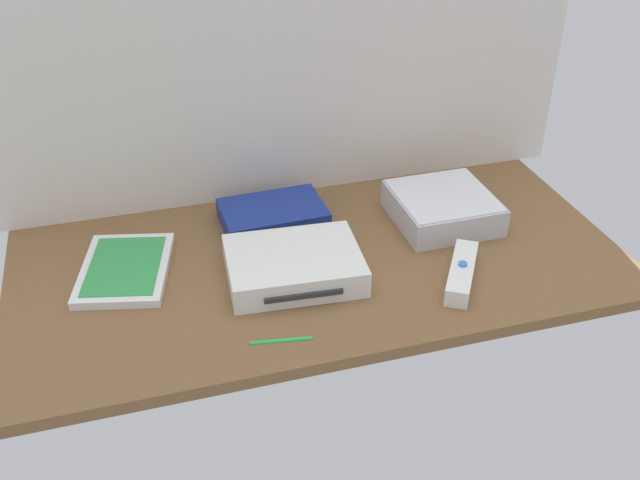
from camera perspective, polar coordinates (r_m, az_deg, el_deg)
ground_plane at (r=121.48cm, az=0.00°, el=-1.98°), size 100.00×48.00×2.00cm
back_wall at (r=128.73cm, az=-3.18°, el=16.40°), size 110.00×1.20×64.00cm
game_console at (r=115.96cm, az=-2.04°, el=-1.98°), size 22.07×17.61×4.40cm
mini_computer at (r=132.10cm, az=9.53°, el=2.52°), size 17.13×17.13×5.30cm
game_case at (r=121.64cm, az=-14.93°, el=-2.20°), size 17.56×21.59×1.56cm
network_router at (r=130.15cm, az=-3.68°, el=1.96°), size 18.44×12.88×3.40cm
remote_wand at (r=117.55cm, az=10.97°, el=-2.52°), size 10.88×14.47×3.40cm
stylus_pen at (r=104.78cm, az=-3.03°, el=-7.72°), size 9.00×2.03×0.70cm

